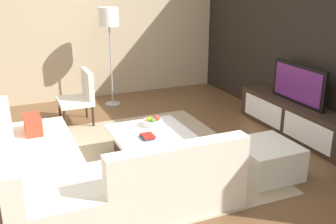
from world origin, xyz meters
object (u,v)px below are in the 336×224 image
Objects in this scene: accent_chair_near at (81,94)px; book_stack at (147,137)px; coffee_table at (150,143)px; floor_lamp at (109,22)px; television at (298,84)px; sectional_couch at (84,173)px; fruit_bowl at (152,122)px; media_console at (295,118)px; ottoman at (265,160)px.

book_stack is (1.87, 0.43, -0.09)m from accent_chair_near.
floor_lamp is at bearing 175.91° from coffee_table.
book_stack is at bearing -87.26° from television.
coffee_table is 1.77m from accent_chair_near.
sectional_couch is (0.51, -3.30, -0.51)m from television.
television is at bearing 40.41° from floor_lamp.
television reaches higher than sectional_couch.
media_console is at bearing 82.75° from fruit_bowl.
television is 0.44× the size of sectional_couch.
floor_lamp reaches higher than television.
accent_chair_near is 1.92m from book_stack.
coffee_table is at bearing -4.09° from floor_lamp.
ottoman is 1.46m from book_stack.
fruit_bowl is 1.42× the size of book_stack.
book_stack is at bearing -87.26° from media_console.
media_console is 0.89× the size of sectional_couch.
ottoman is (1.00, 1.10, -0.00)m from coffee_table.
book_stack is (-0.78, -1.22, 0.20)m from ottoman.
accent_chair_near is (-2.27, 0.45, 0.21)m from sectional_couch.
media_console is 3.36m from accent_chair_near.
ottoman is at bearing -53.27° from television.
television reaches higher than ottoman.
book_stack is (2.61, -0.29, -1.11)m from floor_lamp.
accent_chair_near is (-1.76, -2.85, -0.30)m from television.
sectional_couch is at bearing -81.19° from television.
book_stack is (-0.40, 0.88, 0.12)m from sectional_couch.
floor_lamp is (-2.50, -2.12, 1.26)m from media_console.
television is 2.45m from book_stack.
fruit_bowl reaches higher than media_console.
fruit_bowl is at bearing 23.55° from accent_chair_near.
media_console is 2.42m from book_stack.
floor_lamp is at bearing -139.60° from media_console.
media_console is 2.22m from fruit_bowl.
media_console is at bearing 98.81° from sectional_couch.
sectional_couch is 2.13m from ottoman.
coffee_table is at bearing -30.11° from fruit_bowl.
sectional_couch is 12.37× the size of book_stack.
floor_lamp is at bearing 173.65° from book_stack.
sectional_couch is (0.51, -3.29, 0.03)m from media_console.
accent_chair_near reaches higher than book_stack.
fruit_bowl is at bearing -1.75° from floor_lamp.
fruit_bowl reaches higher than book_stack.
coffee_table is at bearing -132.25° from ottoman.
coffee_table is 1.48m from ottoman.
coffee_table is 1.13× the size of accent_chair_near.
accent_chair_near reaches higher than fruit_bowl.
floor_lamp is 3.75m from ottoman.
book_stack is at bearing -29.47° from fruit_bowl.
ottoman is (0.90, -1.20, -0.59)m from television.
accent_chair_near is 0.49× the size of floor_lamp.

